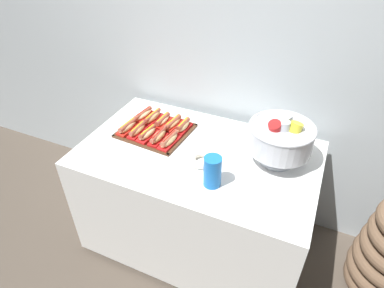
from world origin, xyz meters
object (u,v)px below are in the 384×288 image
hot_dog_2 (148,133)px  hot_dog_4 (169,140)px  cup_stack (212,171)px  hot_dog_1 (138,130)px  hot_dog_8 (173,124)px  hot_dog_9 (183,126)px  hot_dog_0 (128,127)px  buffet_table (197,198)px  hot_dog_7 (162,121)px  hot_dog_6 (153,117)px  punch_bowl (281,137)px  donut (202,159)px  serving_tray (156,131)px  hot_dog_3 (158,137)px  hot_dog_5 (143,115)px

hot_dog_2 → hot_dog_4: (0.15, -0.01, 0.00)m
hot_dog_2 → hot_dog_4: 0.15m
hot_dog_2 → cup_stack: size_ratio=0.99×
hot_dog_1 → hot_dog_8: size_ratio=0.89×
hot_dog_1 → hot_dog_9: size_ratio=1.05×
hot_dog_8 → hot_dog_0: bearing=-147.7°
buffet_table → hot_dog_7: bearing=152.1°
hot_dog_1 → hot_dog_6: bearing=86.0°
hot_dog_2 → hot_dog_9: hot_dog_9 is taller
hot_dog_4 → punch_bowl: size_ratio=0.51×
hot_dog_1 → donut: size_ratio=1.09×
serving_tray → hot_dog_3: size_ratio=2.52×
hot_dog_2 → donut: bearing=-11.5°
buffet_table → hot_dog_5: size_ratio=7.39×
hot_dog_6 → hot_dog_8: (0.15, -0.01, -0.00)m
hot_dog_4 → hot_dog_9: bearing=86.0°
buffet_table → hot_dog_8: hot_dog_8 is taller
hot_dog_0 → donut: bearing=-9.4°
hot_dog_8 → donut: bearing=-38.5°
hot_dog_8 → punch_bowl: (0.67, -0.06, 0.13)m
serving_tray → hot_dog_0: bearing=-155.2°
hot_dog_4 → hot_dog_8: size_ratio=0.96×
hot_dog_5 → hot_dog_7: (0.15, -0.01, 0.00)m
hot_dog_3 → hot_dog_8: size_ratio=0.92×
hot_dog_5 → donut: hot_dog_5 is taller
hot_dog_5 → donut: bearing=-25.8°
hot_dog_6 → hot_dog_8: hot_dog_6 is taller
buffet_table → hot_dog_3: 0.48m
hot_dog_8 → donut: (0.30, -0.24, -0.01)m
hot_dog_6 → hot_dog_1: bearing=-94.0°
hot_dog_3 → cup_stack: (0.42, -0.21, 0.05)m
hot_dog_8 → hot_dog_9: (0.07, -0.01, 0.00)m
hot_dog_5 → hot_dog_6: hot_dog_6 is taller
hot_dog_2 → hot_dog_3: 0.08m
hot_dog_2 → cup_stack: 0.55m
hot_dog_8 → serving_tray: bearing=-136.2°
hot_dog_4 → hot_dog_5: hot_dog_4 is taller
hot_dog_1 → donut: bearing=-10.3°
hot_dog_1 → hot_dog_6: hot_dog_6 is taller
hot_dog_6 → cup_stack: bearing=-34.6°
buffet_table → cup_stack: bearing=-51.6°
serving_tray → hot_dog_0: (-0.16, -0.07, 0.03)m
hot_dog_0 → hot_dog_7: hot_dog_0 is taller
hot_dog_9 → punch_bowl: size_ratio=0.45×
hot_dog_4 → buffet_table: bearing=2.1°
hot_dog_4 → punch_bowl: 0.63m
hot_dog_3 → punch_bowl: punch_bowl is taller
hot_dog_5 → hot_dog_9: 0.30m
hot_dog_9 → hot_dog_2: bearing=-136.2°
hot_dog_2 → donut: size_ratio=1.11×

